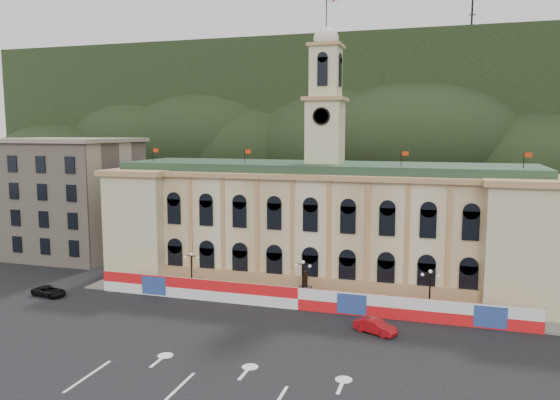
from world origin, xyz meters
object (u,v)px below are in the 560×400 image
(statue, at_px, (305,292))
(black_suv, at_px, (49,291))
(lamp_center, at_px, (303,278))
(red_sedan, at_px, (375,326))

(statue, relative_size, black_suv, 0.80)
(lamp_center, height_order, red_sedan, lamp_center)
(red_sedan, relative_size, black_suv, 0.97)
(statue, height_order, red_sedan, statue)
(statue, relative_size, lamp_center, 0.72)
(statue, height_order, lamp_center, lamp_center)
(statue, bearing_deg, black_suv, -166.87)
(statue, distance_m, red_sedan, 11.91)
(statue, bearing_deg, lamp_center, -90.00)
(lamp_center, relative_size, red_sedan, 1.13)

